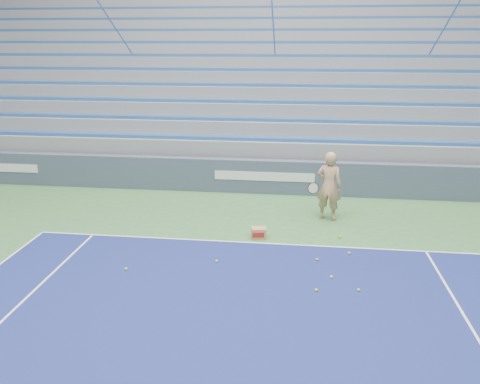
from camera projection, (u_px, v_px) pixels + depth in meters
The scene contains 12 objects.
sponsor_barrier at pixel (265, 177), 15.11m from camera, with size 30.00×0.32×1.10m.
bleachers at pixel (275, 99), 19.94m from camera, with size 31.00×9.15×7.30m.
tennis_player at pixel (329, 186), 12.77m from camera, with size 1.01×0.94×1.92m.
ball_box at pixel (259, 233), 11.78m from camera, with size 0.40×0.33×0.27m.
tennis_ball_0 at pixel (317, 259), 10.58m from camera, with size 0.07×0.07×0.07m, color #BED62B.
tennis_ball_1 at pixel (340, 237), 11.79m from camera, with size 0.07×0.07×0.07m, color #BED62B.
tennis_ball_2 at pixel (126, 269), 10.15m from camera, with size 0.07×0.07×0.07m, color #BED62B.
tennis_ball_3 at pixel (331, 277), 9.81m from camera, with size 0.07×0.07×0.07m, color #BED62B.
tennis_ball_4 at pixel (217, 261), 10.50m from camera, with size 0.07×0.07×0.07m, color #BED62B.
tennis_ball_5 at pixel (316, 290), 9.29m from camera, with size 0.07×0.07×0.07m, color #BED62B.
tennis_ball_6 at pixel (349, 253), 10.89m from camera, with size 0.07×0.07×0.07m, color #BED62B.
tennis_ball_7 at pixel (359, 290), 9.29m from camera, with size 0.07×0.07×0.07m, color #BED62B.
Camera 1 is at (0.96, 1.38, 4.79)m, focal length 35.00 mm.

